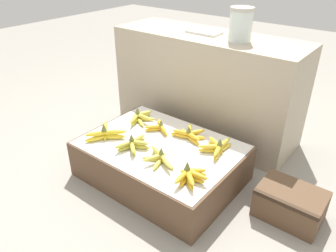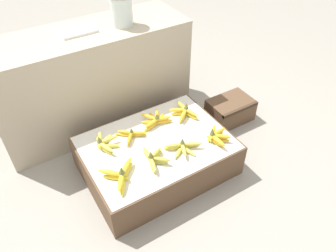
{
  "view_description": "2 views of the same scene",
  "coord_description": "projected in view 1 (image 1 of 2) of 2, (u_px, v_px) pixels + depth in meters",
  "views": [
    {
      "loc": [
        1.1,
        -1.33,
        1.35
      ],
      "look_at": [
        0.04,
        0.02,
        0.39
      ],
      "focal_mm": 35.0,
      "sensor_mm": 36.0,
      "label": 1
    },
    {
      "loc": [
        -0.75,
        -1.37,
        1.76
      ],
      "look_at": [
        0.11,
        0.03,
        0.33
      ],
      "focal_mm": 35.0,
      "sensor_mm": 36.0,
      "label": 2
    }
  ],
  "objects": [
    {
      "name": "banana_bunch_front_midright",
      "position": [
        159.0,
        158.0,
        1.87
      ],
      "size": [
        0.24,
        0.18,
        0.09
      ],
      "color": "#DBCC4C",
      "rests_on": "display_platform"
    },
    {
      "name": "banana_bunch_middle_midleft",
      "position": [
        159.0,
        127.0,
        2.19
      ],
      "size": [
        0.2,
        0.17,
        0.08
      ],
      "color": "gold",
      "rests_on": "display_platform"
    },
    {
      "name": "banana_bunch_front_midleft",
      "position": [
        134.0,
        144.0,
        1.99
      ],
      "size": [
        0.15,
        0.23,
        0.1
      ],
      "color": "gold",
      "rests_on": "display_platform"
    },
    {
      "name": "ground_plane",
      "position": [
        161.0,
        176.0,
        2.17
      ],
      "size": [
        10.0,
        10.0,
        0.0
      ],
      "primitive_type": "plane",
      "color": "gray"
    },
    {
      "name": "foam_tray_white",
      "position": [
        204.0,
        32.0,
        2.38
      ],
      "size": [
        0.24,
        0.14,
        0.02
      ],
      "color": "white",
      "rests_on": "back_vendor_table"
    },
    {
      "name": "wooden_crate",
      "position": [
        290.0,
        204.0,
        1.81
      ],
      "size": [
        0.35,
        0.25,
        0.18
      ],
      "color": "brown",
      "rests_on": "ground_plane"
    },
    {
      "name": "glass_jar",
      "position": [
        241.0,
        25.0,
        2.13
      ],
      "size": [
        0.16,
        0.16,
        0.22
      ],
      "color": "silver",
      "rests_on": "back_vendor_table"
    },
    {
      "name": "display_platform",
      "position": [
        161.0,
        161.0,
        2.11
      ],
      "size": [
        0.97,
        0.7,
        0.25
      ],
      "color": "brown",
      "rests_on": "ground_plane"
    },
    {
      "name": "banana_bunch_middle_right",
      "position": [
        217.0,
        147.0,
        1.96
      ],
      "size": [
        0.16,
        0.23,
        0.1
      ],
      "color": "gold",
      "rests_on": "display_platform"
    },
    {
      "name": "banana_bunch_middle_left",
      "position": [
        140.0,
        118.0,
        2.3
      ],
      "size": [
        0.16,
        0.24,
        0.1
      ],
      "color": "#DBCC4C",
      "rests_on": "display_platform"
    },
    {
      "name": "banana_bunch_front_right",
      "position": [
        190.0,
        176.0,
        1.72
      ],
      "size": [
        0.16,
        0.21,
        0.11
      ],
      "color": "gold",
      "rests_on": "display_platform"
    },
    {
      "name": "banana_bunch_middle_midright",
      "position": [
        190.0,
        134.0,
        2.1
      ],
      "size": [
        0.24,
        0.17,
        0.1
      ],
      "color": "gold",
      "rests_on": "display_platform"
    },
    {
      "name": "banana_bunch_front_left",
      "position": [
        105.0,
        133.0,
        2.1
      ],
      "size": [
        0.23,
        0.24,
        0.11
      ],
      "color": "yellow",
      "rests_on": "display_platform"
    },
    {
      "name": "back_vendor_table",
      "position": [
        206.0,
        85.0,
        2.55
      ],
      "size": [
        1.45,
        0.49,
        0.78
      ],
      "color": "tan",
      "rests_on": "ground_plane"
    }
  ]
}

